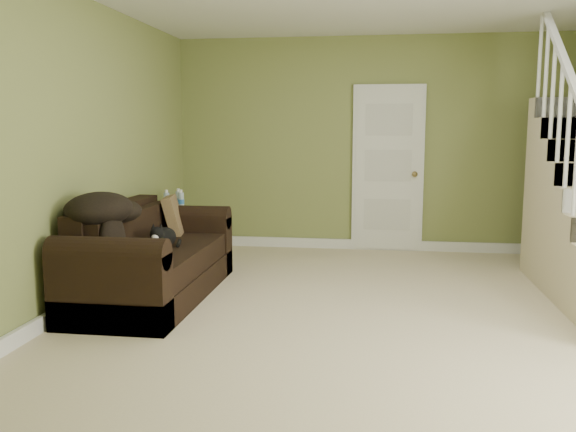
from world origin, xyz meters
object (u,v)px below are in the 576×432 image
(side_table, at_px, (176,236))
(banana, at_px, (147,259))
(cat, at_px, (163,238))
(sofa, at_px, (150,262))

(side_table, height_order, banana, side_table)
(side_table, height_order, cat, side_table)
(sofa, relative_size, cat, 4.15)
(banana, bearing_deg, cat, 92.99)
(cat, bearing_deg, side_table, 103.98)
(sofa, height_order, banana, sofa)
(cat, bearing_deg, banana, -83.75)
(side_table, bearing_deg, sofa, -81.34)
(cat, bearing_deg, sofa, 173.21)
(side_table, relative_size, banana, 4.81)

